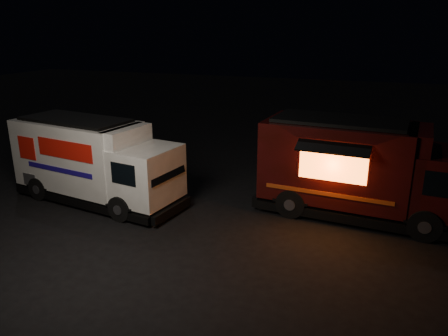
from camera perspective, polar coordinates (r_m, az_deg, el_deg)
ground at (r=13.57m, az=-4.27°, el=-7.17°), size 80.00×80.00×0.00m
white_truck at (r=15.37m, az=-16.25°, el=0.82°), size 6.49×3.04×2.83m
red_truck at (r=14.22m, az=17.89°, el=-0.19°), size 6.77×2.94×3.07m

